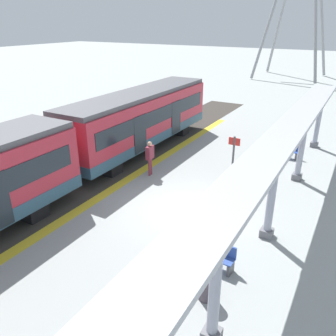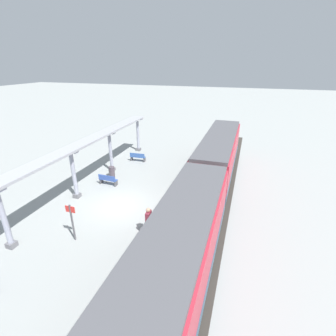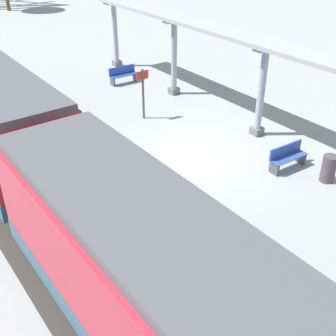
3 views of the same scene
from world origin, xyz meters
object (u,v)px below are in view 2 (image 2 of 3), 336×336
train_far_carriage (178,254)px  train_near_carriage (218,155)px  passenger_waiting_near_edge (149,219)px  canopy_pillar_nearest (138,135)px  canopy_pillar_second (111,152)px  canopy_pillar_third (74,175)px  trash_bin (112,172)px  platform_info_sign (72,219)px  bench_far_end (138,157)px  bench_near_end (108,180)px  canopy_pillar_fourth (4,218)px

train_far_carriage → train_near_carriage: bearing=-90.0°
train_far_carriage → passenger_waiting_near_edge: size_ratio=6.67×
canopy_pillar_nearest → passenger_waiting_near_edge: bearing=116.2°
train_far_carriage → canopy_pillar_nearest: 18.61m
canopy_pillar_nearest → canopy_pillar_second: size_ratio=1.00×
canopy_pillar_nearest → passenger_waiting_near_edge: size_ratio=1.99×
canopy_pillar_second → canopy_pillar_third: size_ratio=1.00×
canopy_pillar_second → trash_bin: size_ratio=3.78×
trash_bin → platform_info_sign: 8.21m
bench_far_end → platform_info_sign: (-1.57, 11.92, 0.89)m
canopy_pillar_second → bench_near_end: 3.13m
train_far_carriage → trash_bin: size_ratio=12.64×
canopy_pillar_third → passenger_waiting_near_edge: 7.02m
bench_far_end → trash_bin: (0.56, 4.04, 0.03)m
train_far_carriage → trash_bin: (8.39, -9.23, -1.36)m
canopy_pillar_nearest → canopy_pillar_fourth: bearing=90.0°
train_far_carriage → canopy_pillar_fourth: bearing=1.1°
train_near_carriage → canopy_pillar_second: size_ratio=3.34×
canopy_pillar_second → canopy_pillar_fourth: size_ratio=1.00×
canopy_pillar_third → bench_near_end: bearing=-114.2°
canopy_pillar_nearest → passenger_waiting_near_edge: (-6.55, 13.30, -0.69)m
train_far_carriage → canopy_pillar_nearest: size_ratio=3.34×
canopy_pillar_second → trash_bin: 1.92m
bench_near_end → passenger_waiting_near_edge: 7.35m
canopy_pillar_fourth → canopy_pillar_second: bearing=-90.0°
train_far_carriage → trash_bin: 12.55m
canopy_pillar_second → passenger_waiting_near_edge: 9.98m
passenger_waiting_near_edge → canopy_pillar_fourth: bearing=25.5°
passenger_waiting_near_edge → canopy_pillar_second: bearing=-48.8°
canopy_pillar_third → canopy_pillar_fourth: size_ratio=1.00×
canopy_pillar_fourth → passenger_waiting_near_edge: 7.29m
canopy_pillar_nearest → canopy_pillar_second: 5.81m
canopy_pillar_fourth → platform_info_sign: bearing=-151.4°
train_far_carriage → platform_info_sign: train_far_carriage is taller
bench_far_end → passenger_waiting_near_edge: passenger_waiting_near_edge is taller
bench_far_end → trash_bin: bearing=82.0°
canopy_pillar_second → platform_info_sign: size_ratio=1.62×
train_near_carriage → canopy_pillar_fourth: canopy_pillar_fourth is taller
canopy_pillar_nearest → bench_near_end: bearing=97.5°
canopy_pillar_second → canopy_pillar_third: same height
train_near_carriage → train_far_carriage: same height
canopy_pillar_nearest → bench_far_end: (-1.24, 2.98, -1.36)m
canopy_pillar_second → bench_far_end: bearing=-113.6°
canopy_pillar_second → trash_bin: canopy_pillar_second is taller
canopy_pillar_second → bench_far_end: size_ratio=2.34×
canopy_pillar_third → trash_bin: (-0.68, -3.85, -1.33)m
train_near_carriage → bench_far_end: 7.99m
canopy_pillar_nearest → canopy_pillar_second: bearing=90.0°
canopy_pillar_nearest → canopy_pillar_fourth: (0.00, 16.43, 0.00)m
canopy_pillar_nearest → passenger_waiting_near_edge: 14.84m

